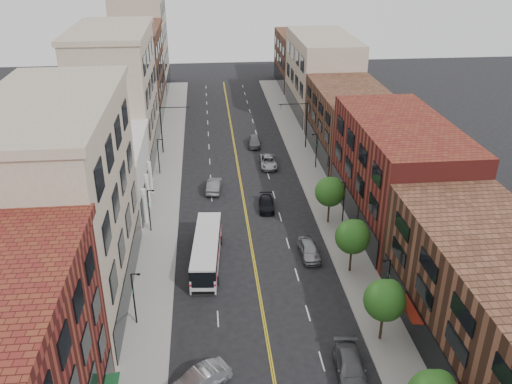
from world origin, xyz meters
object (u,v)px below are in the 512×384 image
object	(u,v)px
car_angle_a	(199,383)
car_lane_a	(266,204)
city_bus	(207,249)
car_lane_behind	(214,185)
car_lane_c	(254,141)
car_lane_b	(268,162)
car_parked_mid	(350,368)
car_angle_b	(199,381)
car_parked_far	(309,250)

from	to	relation	value
car_angle_a	car_lane_a	size ratio (longest dim) A/B	0.98
city_bus	car_lane_behind	world-z (taller)	city_bus
car_angle_a	city_bus	bearing A→B (deg)	144.78
car_lane_behind	car_lane_c	xyz separation A→B (m)	(6.75, 15.80, 0.02)
car_lane_c	car_lane_b	bearing A→B (deg)	-76.61
car_lane_behind	car_lane_b	bearing A→B (deg)	-130.04
car_parked_mid	car_lane_b	world-z (taller)	car_parked_mid
car_angle_b	car_lane_b	xyz separation A→B (m)	(9.98, 41.23, -0.08)
car_parked_far	car_lane_behind	bearing A→B (deg)	117.59
car_parked_far	car_lane_c	bearing A→B (deg)	92.86
car_parked_mid	car_lane_behind	xyz separation A→B (m)	(-9.40, 33.63, 0.00)
car_lane_a	car_lane_c	xyz separation A→B (m)	(0.56, 21.44, 0.16)
car_parked_mid	car_lane_a	xyz separation A→B (m)	(-3.21, 27.99, -0.15)
car_angle_b	car_lane_b	world-z (taller)	car_angle_b
car_angle_a	car_lane_b	world-z (taller)	car_angle_a
car_angle_b	car_angle_a	bearing A→B (deg)	-33.44
car_angle_a	car_lane_c	xyz separation A→B (m)	(8.76, 49.78, 0.06)
city_bus	car_lane_behind	bearing A→B (deg)	90.58
car_angle_b	car_lane_a	xyz separation A→B (m)	(8.19, 28.17, -0.16)
car_angle_a	car_lane_c	world-z (taller)	car_lane_c
car_lane_a	car_parked_far	bearing A→B (deg)	-69.85
car_parked_far	car_lane_behind	size ratio (longest dim) A/B	0.98
car_lane_behind	car_lane_c	size ratio (longest dim) A/B	1.01
city_bus	car_lane_a	bearing A→B (deg)	61.59
car_angle_a	car_lane_b	bearing A→B (deg)	133.95
car_lane_behind	car_lane_b	xyz separation A→B (m)	(7.97, 7.42, -0.07)
city_bus	car_lane_a	distance (m)	13.60
city_bus	car_lane_b	bearing A→B (deg)	74.04
car_angle_a	car_lane_c	size ratio (longest dim) A/B	0.92
car_angle_a	car_angle_b	size ratio (longest dim) A/B	0.90
car_lane_a	car_lane_b	world-z (taller)	car_lane_b
car_lane_c	car_parked_far	bearing A→B (deg)	-80.24
car_parked_far	car_lane_a	xyz separation A→B (m)	(-3.21, 11.05, -0.16)
city_bus	car_parked_far	world-z (taller)	city_bus
car_parked_far	car_lane_behind	xyz separation A→B (m)	(-9.40, 16.69, -0.01)
city_bus	car_parked_mid	xyz separation A→B (m)	(10.59, -16.62, -0.89)
city_bus	car_angle_a	size ratio (longest dim) A/B	2.61
car_parked_mid	city_bus	bearing A→B (deg)	127.43
car_lane_b	car_angle_a	bearing A→B (deg)	-101.29
car_lane_c	car_lane_a	bearing A→B (deg)	-86.40
car_lane_b	car_lane_c	distance (m)	8.47
car_lane_b	car_angle_b	bearing A→B (deg)	-101.35
car_angle_b	car_lane_a	size ratio (longest dim) A/B	1.10
city_bus	car_lane_behind	distance (m)	17.07
car_parked_far	car_lane_b	world-z (taller)	car_parked_far
car_parked_mid	car_lane_a	size ratio (longest dim) A/B	1.23
car_angle_a	car_lane_c	distance (m)	50.55
car_angle_a	car_parked_far	xyz separation A→B (m)	(11.40, 17.30, 0.06)
car_lane_behind	car_lane_b	world-z (taller)	car_lane_behind
car_angle_b	car_lane_behind	size ratio (longest dim) A/B	1.01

